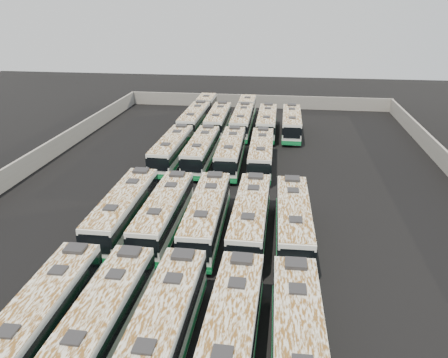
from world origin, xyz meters
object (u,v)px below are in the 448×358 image
bus_front_left (100,325)px  bus_midback_far_left (172,149)px  bus_front_right (230,338)px  bus_midback_left (201,151)px  bus_back_far_left (199,114)px  bus_midfront_center (207,216)px  bus_back_far_right (291,123)px  bus_front_center (162,332)px  bus_midfront_left (164,213)px  bus_back_left (218,121)px  bus_midfront_far_right (293,221)px  bus_midback_center (231,152)px  bus_back_center (244,116)px  bus_front_far_right (298,346)px  bus_back_right (267,122)px  bus_midfront_right (250,218)px  bus_midfront_far_left (124,210)px  bus_midback_right (261,154)px  bus_front_far_left (40,319)px

bus_front_left → bus_midback_far_left: size_ratio=1.01×
bus_front_right → bus_midback_left: (-6.83, 28.83, -0.04)m
bus_midback_far_left → bus_back_far_left: bearing=90.8°
bus_midfront_center → bus_back_far_right: size_ratio=1.02×
bus_front_left → bus_front_center: 3.36m
bus_back_far_left → bus_midfront_center: bearing=-78.0°
bus_midback_left → bus_midfront_left: bearing=-90.1°
bus_front_center → bus_back_left: 42.22m
bus_midfront_far_right → bus_midback_center: bearing=111.9°
bus_back_far_right → bus_midback_left: bearing=-127.6°
bus_midback_center → bus_front_right: bearing=-84.3°
bus_back_center → bus_midfront_far_right: bearing=-78.6°
bus_front_right → bus_midback_center: (-3.47, 28.70, -0.03)m
bus_front_far_right → bus_midback_far_left: bus_front_far_right is taller
bus_back_far_left → bus_midback_far_left: bearing=-89.9°
bus_midback_center → bus_back_right: bearing=74.4°
bus_front_center → bus_back_far_left: size_ratio=0.64×
bus_front_far_right → bus_midback_left: (-10.18, 28.93, -0.04)m
bus_midback_center → bus_back_center: 16.35m
bus_midfront_center → bus_midback_left: (-3.35, 15.82, -0.04)m
bus_midback_center → bus_back_left: bearing=103.1°
bus_front_left → bus_back_far_right: (10.20, 42.02, 0.01)m
bus_midfront_far_right → bus_back_left: 30.68m
bus_front_far_right → bus_midfront_right: size_ratio=1.00×
bus_front_right → bus_midfront_far_left: bus_front_right is taller
bus_front_right → bus_midfront_left: (-6.92, 13.05, -0.05)m
bus_midback_center → bus_midback_right: 3.40m
bus_front_far_right → bus_midback_far_left: (-13.57, 28.89, -0.04)m
bus_midfront_center → bus_midback_center: bus_midfront_center is taller
bus_front_right → bus_front_left: bearing=-179.2°
bus_back_far_left → bus_midfront_left: bearing=-84.0°
bus_back_left → bus_back_center: bus_back_left is taller
bus_midback_right → bus_back_center: bus_back_center is taller
bus_front_far_right → bus_back_right: 42.24m
bus_front_left → bus_midback_far_left: bus_front_left is taller
bus_midfront_center → bus_midback_right: 15.96m
bus_midfront_left → bus_midback_right: size_ratio=0.99×
bus_midback_center → bus_midback_far_left: bearing=178.0°
bus_front_center → bus_midfront_right: (3.48, 13.12, 0.01)m
bus_midfront_right → bus_front_far_right: bearing=-75.4°
bus_midfront_right → bus_midback_center: bearing=102.7°
bus_midfront_center → bus_back_left: (-3.39, 29.01, -0.01)m
bus_midfront_right → bus_midback_center: 16.01m
bus_midfront_right → bus_back_far_right: bearing=83.6°
bus_front_center → bus_back_far_right: (6.84, 42.10, -0.03)m
bus_front_left → bus_midfront_far_left: (-3.39, 13.09, 0.03)m
bus_midfront_far_left → bus_midback_left: (3.43, 15.72, -0.04)m
bus_midback_right → bus_back_center: (-3.45, 16.44, 0.01)m
bus_midfront_left → bus_back_left: 28.98m
bus_front_far_left → bus_midback_right: bearing=69.8°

